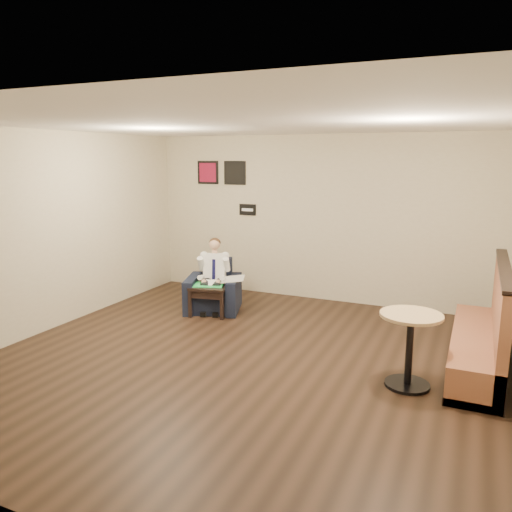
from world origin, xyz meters
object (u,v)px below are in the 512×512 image
at_px(coffee_mug, 224,281).
at_px(green_folder, 208,285).
at_px(armchair, 213,286).
at_px(side_table, 211,299).
at_px(banquette, 479,317).
at_px(seated_man, 212,278).
at_px(smartphone, 217,282).
at_px(cafe_table, 409,350).

bearing_deg(coffee_mug, green_folder, -134.92).
relative_size(armchair, side_table, 1.45).
relative_size(side_table, green_folder, 1.22).
relative_size(side_table, banquette, 0.24).
distance_m(side_table, coffee_mug, 0.36).
bearing_deg(green_folder, armchair, 99.29).
bearing_deg(seated_man, green_folder, -108.42).
bearing_deg(banquette, green_folder, 173.05).
height_order(armchair, banquette, banquette).
relative_size(green_folder, smartphone, 3.21).
xyz_separation_m(smartphone, banquette, (3.81, -0.67, 0.13)).
distance_m(side_table, banquette, 3.88).
relative_size(green_folder, banquette, 0.20).
xyz_separation_m(armchair, banquette, (3.89, -0.68, 0.20)).
height_order(seated_man, cafe_table, seated_man).
bearing_deg(cafe_table, coffee_mug, 153.31).
bearing_deg(cafe_table, armchair, 154.50).
distance_m(armchair, banquette, 3.96).
xyz_separation_m(green_folder, smartphone, (0.04, 0.20, -0.00)).
height_order(smartphone, cafe_table, cafe_table).
height_order(smartphone, banquette, banquette).
height_order(side_table, coffee_mug, coffee_mug).
distance_m(coffee_mug, smartphone, 0.15).
bearing_deg(cafe_table, side_table, 156.84).
height_order(coffee_mug, cafe_table, cafe_table).
xyz_separation_m(coffee_mug, banquette, (3.67, -0.65, 0.09)).
relative_size(green_folder, cafe_table, 0.57).
distance_m(coffee_mug, banquette, 3.73).
height_order(armchair, green_folder, armchair).
xyz_separation_m(armchair, cafe_table, (3.23, -1.54, 0.01)).
bearing_deg(green_folder, banquette, -6.95).
height_order(seated_man, banquette, banquette).
relative_size(banquette, cafe_table, 2.90).
relative_size(seated_man, smartphone, 7.57).
height_order(green_folder, coffee_mug, coffee_mug).
height_order(green_folder, cafe_table, cafe_table).
xyz_separation_m(green_folder, cafe_table, (3.20, -1.33, -0.07)).
height_order(seated_man, coffee_mug, seated_man).
relative_size(coffee_mug, banquette, 0.04).
relative_size(armchair, green_folder, 1.78).
bearing_deg(smartphone, banquette, -11.34).
height_order(armchair, side_table, armchair).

